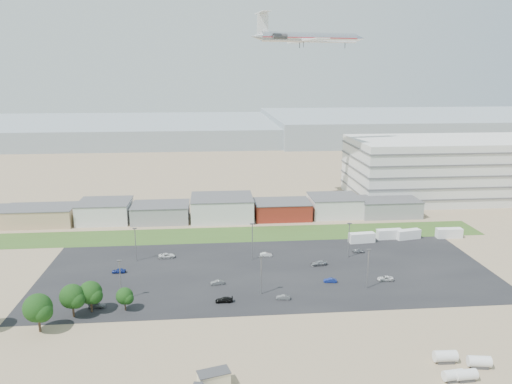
{
  "coord_description": "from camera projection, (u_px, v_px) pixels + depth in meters",
  "views": [
    {
      "loc": [
        -9.68,
        -104.8,
        52.25
      ],
      "look_at": [
        1.98,
        22.0,
        21.55
      ],
      "focal_mm": 35.0,
      "sensor_mm": 36.0,
      "label": 1
    }
  ],
  "objects": [
    {
      "name": "parked_car_10",
      "position": [
        97.0,
        305.0,
        113.47
      ],
      "size": [
        4.04,
        1.86,
        1.14
      ],
      "primitive_type": "imported",
      "rotation": [
        0.0,
        0.0,
        1.5
      ],
      "color": "#595B5E",
      "rests_on": "ground"
    },
    {
      "name": "parked_car_1",
      "position": [
        330.0,
        280.0,
        127.07
      ],
      "size": [
        3.46,
        1.6,
        1.1
      ],
      "primitive_type": "imported",
      "rotation": [
        0.0,
        0.0,
        -1.71
      ],
      "color": "navy",
      "rests_on": "ground"
    },
    {
      "name": "storage_tank_se",
      "position": [
        466.0,
        375.0,
        86.5
      ],
      "size": [
        3.84,
        2.05,
        2.25
      ],
      "primitive_type": null,
      "rotation": [
        0.0,
        0.0,
        0.05
      ],
      "color": "silver",
      "rests_on": "ground"
    },
    {
      "name": "portable_shed",
      "position": [
        214.0,
        379.0,
        84.87
      ],
      "size": [
        6.07,
        4.22,
        2.77
      ],
      "primitive_type": null,
      "rotation": [
        0.0,
        0.0,
        0.27
      ],
      "color": "beige",
      "rests_on": "ground"
    },
    {
      "name": "tree_right",
      "position": [
        91.0,
        295.0,
        110.55
      ],
      "size": [
        5.5,
        5.5,
        8.25
      ],
      "primitive_type": null,
      "color": "black",
      "rests_on": "ground"
    },
    {
      "name": "box_trailer_b",
      "position": [
        389.0,
        234.0,
        160.3
      ],
      "size": [
        8.31,
        3.01,
        3.07
      ],
      "primitive_type": null,
      "rotation": [
        0.0,
        0.0,
        0.06
      ],
      "color": "silver",
      "rests_on": "ground"
    },
    {
      "name": "parked_car_8",
      "position": [
        358.0,
        251.0,
        148.01
      ],
      "size": [
        3.53,
        1.5,
        1.19
      ],
      "primitive_type": "imported",
      "rotation": [
        0.0,
        0.0,
        1.55
      ],
      "color": "#A5A5AA",
      "rests_on": "ground"
    },
    {
      "name": "hills_backdrop",
      "position": [
        269.0,
        130.0,
        422.0
      ],
      "size": [
        700.0,
        200.0,
        9.0
      ],
      "primitive_type": null,
      "color": "gray",
      "rests_on": "ground"
    },
    {
      "name": "parked_car_0",
      "position": [
        385.0,
        278.0,
        128.18
      ],
      "size": [
        4.16,
        1.95,
        1.15
      ],
      "primitive_type": "imported",
      "rotation": [
        0.0,
        0.0,
        -1.58
      ],
      "color": "silver",
      "rests_on": "ground"
    },
    {
      "name": "parked_car_4",
      "position": [
        217.0,
        282.0,
        125.79
      ],
      "size": [
        3.57,
        1.63,
        1.13
      ],
      "primitive_type": "imported",
      "rotation": [
        0.0,
        0.0,
        -1.44
      ],
      "color": "#595B5E",
      "rests_on": "ground"
    },
    {
      "name": "tree_left",
      "position": [
        38.0,
        311.0,
        101.94
      ],
      "size": [
        6.28,
        6.28,
        9.42
      ],
      "primitive_type": null,
      "color": "black",
      "rests_on": "ground"
    },
    {
      "name": "storage_tank_nw",
      "position": [
        445.0,
        356.0,
        91.91
      ],
      "size": [
        4.28,
        2.26,
        2.52
      ],
      "primitive_type": null,
      "rotation": [
        0.0,
        0.0,
        -0.04
      ],
      "color": "silver",
      "rests_on": "ground"
    },
    {
      "name": "lightpole_front_m",
      "position": [
        261.0,
        275.0,
        119.49
      ],
      "size": [
        1.13,
        0.47,
        9.63
      ],
      "primitive_type": null,
      "color": "slate",
      "rests_on": "ground"
    },
    {
      "name": "grass_strip",
      "position": [
        242.0,
        234.0,
        164.89
      ],
      "size": [
        160.0,
        16.0,
        0.02
      ],
      "primitive_type": "cube",
      "color": "#37531F",
      "rests_on": "ground"
    },
    {
      "name": "storage_tank_sw",
      "position": [
        454.0,
        375.0,
        86.43
      ],
      "size": [
        3.88,
        2.25,
        2.22
      ],
      "primitive_type": null,
      "rotation": [
        0.0,
        0.0,
        0.11
      ],
      "color": "silver",
      "rests_on": "ground"
    },
    {
      "name": "lightpole_front_r",
      "position": [
        368.0,
        269.0,
        122.67
      ],
      "size": [
        1.2,
        0.5,
        10.19
      ],
      "primitive_type": null,
      "color": "slate",
      "rests_on": "ground"
    },
    {
      "name": "parked_car_9",
      "position": [
        167.0,
        256.0,
        143.89
      ],
      "size": [
        4.91,
        2.61,
        1.32
      ],
      "primitive_type": "imported",
      "rotation": [
        0.0,
        0.0,
        1.66
      ],
      "color": "silver",
      "rests_on": "ground"
    },
    {
      "name": "parking_garage",
      "position": [
        446.0,
        168.0,
        211.6
      ],
      "size": [
        80.0,
        40.0,
        25.0
      ],
      "primitive_type": "cube",
      "color": "silver",
      "rests_on": "ground"
    },
    {
      "name": "parked_car_11",
      "position": [
        266.0,
        254.0,
        145.02
      ],
      "size": [
        3.49,
        1.24,
        1.15
      ],
      "primitive_type": "imported",
      "rotation": [
        0.0,
        0.0,
        1.56
      ],
      "color": "silver",
      "rests_on": "ground"
    },
    {
      "name": "parked_car_12",
      "position": [
        319.0,
        263.0,
        138.23
      ],
      "size": [
        4.55,
        2.28,
        1.27
      ],
      "primitive_type": "imported",
      "rotation": [
        0.0,
        0.0,
        -1.45
      ],
      "color": "#A5A5AA",
      "rests_on": "ground"
    },
    {
      "name": "box_trailer_d",
      "position": [
        449.0,
        233.0,
        161.24
      ],
      "size": [
        8.31,
        2.77,
        3.1
      ],
      "primitive_type": null,
      "rotation": [
        0.0,
        0.0,
        -0.02
      ],
      "color": "silver",
      "rests_on": "ground"
    },
    {
      "name": "tree_near",
      "position": [
        125.0,
        298.0,
        111.55
      ],
      "size": [
        4.1,
        4.1,
        6.15
      ],
      "primitive_type": null,
      "color": "black",
      "rests_on": "ground"
    },
    {
      "name": "storage_tank_ne",
      "position": [
        479.0,
        361.0,
        90.34
      ],
      "size": [
        4.29,
        2.62,
        2.42
      ],
      "primitive_type": null,
      "rotation": [
        0.0,
        0.0,
        -0.16
      ],
      "color": "silver",
      "rests_on": "ground"
    },
    {
      "name": "tree_mid",
      "position": [
        72.0,
        299.0,
        108.28
      ],
      "size": [
        5.71,
        5.71,
        8.57
      ],
      "primitive_type": null,
      "color": "black",
      "rests_on": "ground"
    },
    {
      "name": "parked_car_13",
      "position": [
        283.0,
        297.0,
        117.61
      ],
      "size": [
        3.42,
        1.58,
        1.09
      ],
      "primitive_type": "imported",
      "rotation": [
        0.0,
        0.0,
        -1.7
      ],
      "color": "#595B5E",
      "rests_on": "ground"
    },
    {
      "name": "box_trailer_a",
      "position": [
        362.0,
        238.0,
        156.78
      ],
      "size": [
        8.33,
        3.28,
        3.05
      ],
      "primitive_type": null,
      "rotation": [
        0.0,
        0.0,
        0.09
      ],
      "color": "silver",
      "rests_on": "ground"
    },
    {
      "name": "lightpole_back_r",
      "position": [
        349.0,
        240.0,
        143.34
      ],
      "size": [
        1.21,
        0.5,
        10.27
      ],
      "primitive_type": null,
      "color": "slate",
      "rests_on": "ground"
    },
    {
      "name": "lightpole_front_l",
      "position": [
        120.0,
        280.0,
        116.46
      ],
      "size": [
        1.16,
        0.48,
        9.84
      ],
      "primitive_type": null,
      "color": "slate",
      "rests_on": "ground"
    },
    {
      "name": "ground",
      "position": [
        256.0,
        306.0,
        114.56
      ],
      "size": [
        700.0,
        700.0,
        0.0
      ],
      "primitive_type": "plane",
      "color": "#94785E",
      "rests_on": "ground"
    },
    {
      "name": "parking_lot",
      "position": [
        268.0,
        271.0,
        134.36
      ],
      "size": [
        120.0,
        50.0,
        0.01
      ],
      "primitive_type": "cube",
      "color": "black",
      "rests_on": "ground"
    },
    {
      "name": "parked_car_5",
      "position": [
        119.0,
        271.0,
        133.08
      ],
      "size": [
        3.69,
        1.58,
        1.24
      ],
      "primitive_type": "imported",
      "rotation": [
        0.0,
        0.0,
        -1.6
      ],
      "color": "navy",
      "rests_on": "ground"
    },
    {
      "name": "building_row",
      "position": [
        192.0,
        209.0,
        180.84
      ],
      "size": [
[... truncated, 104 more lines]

